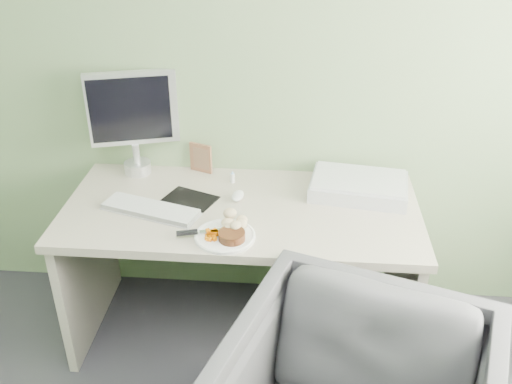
# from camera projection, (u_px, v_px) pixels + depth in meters

# --- Properties ---
(wall_back) EXTENTS (3.50, 0.00, 3.50)m
(wall_back) POSITION_uv_depth(u_px,v_px,m) (248.00, 48.00, 2.58)
(wall_back) COLOR gray
(wall_back) RESTS_ON floor
(desk) EXTENTS (1.60, 0.75, 0.73)m
(desk) POSITION_uv_depth(u_px,v_px,m) (242.00, 241.00, 2.65)
(desk) COLOR beige
(desk) RESTS_ON floor
(plate) EXTENTS (0.25, 0.25, 0.01)m
(plate) POSITION_uv_depth(u_px,v_px,m) (225.00, 236.00, 2.35)
(plate) COLOR white
(plate) RESTS_ON desk
(steak) EXTENTS (0.14, 0.14, 0.03)m
(steak) POSITION_uv_depth(u_px,v_px,m) (232.00, 236.00, 2.31)
(steak) COLOR black
(steak) RESTS_ON plate
(potato_pile) EXTENTS (0.11, 0.08, 0.06)m
(potato_pile) POSITION_uv_depth(u_px,v_px,m) (233.00, 222.00, 2.38)
(potato_pile) COLOR #A3764F
(potato_pile) RESTS_ON plate
(carrot_heap) EXTENTS (0.07, 0.06, 0.04)m
(carrot_heap) POSITION_uv_depth(u_px,v_px,m) (213.00, 234.00, 2.32)
(carrot_heap) COLOR #DE6804
(carrot_heap) RESTS_ON plate
(steak_knife) EXTENTS (0.22, 0.08, 0.02)m
(steak_knife) POSITION_uv_depth(u_px,v_px,m) (196.00, 232.00, 2.34)
(steak_knife) COLOR silver
(steak_knife) RESTS_ON plate
(mousepad) EXTENTS (0.29, 0.28, 0.00)m
(mousepad) POSITION_uv_depth(u_px,v_px,m) (188.00, 201.00, 2.60)
(mousepad) COLOR black
(mousepad) RESTS_ON desk
(keyboard) EXTENTS (0.45, 0.25, 0.02)m
(keyboard) POSITION_uv_depth(u_px,v_px,m) (150.00, 209.00, 2.52)
(keyboard) COLOR white
(keyboard) RESTS_ON desk
(computer_mouse) EXTENTS (0.07, 0.10, 0.03)m
(computer_mouse) POSITION_uv_depth(u_px,v_px,m) (238.00, 196.00, 2.62)
(computer_mouse) COLOR white
(computer_mouse) RESTS_ON desk
(photo_frame) EXTENTS (0.12, 0.06, 0.15)m
(photo_frame) POSITION_uv_depth(u_px,v_px,m) (201.00, 158.00, 2.83)
(photo_frame) COLOR brown
(photo_frame) RESTS_ON desk
(eyedrop_bottle) EXTENTS (0.02, 0.02, 0.06)m
(eyedrop_bottle) POSITION_uv_depth(u_px,v_px,m) (233.00, 177.00, 2.75)
(eyedrop_bottle) COLOR white
(eyedrop_bottle) RESTS_ON desk
(scanner) EXTENTS (0.48, 0.35, 0.07)m
(scanner) POSITION_uv_depth(u_px,v_px,m) (359.00, 187.00, 2.66)
(scanner) COLOR silver
(scanner) RESTS_ON desk
(monitor) EXTENTS (0.42, 0.17, 0.51)m
(monitor) POSITION_uv_depth(u_px,v_px,m) (133.00, 117.00, 2.73)
(monitor) COLOR silver
(monitor) RESTS_ON desk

